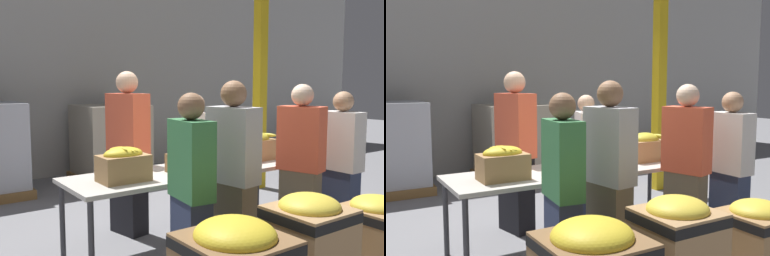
% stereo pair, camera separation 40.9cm
% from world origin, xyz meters
% --- Properties ---
extents(ground_plane, '(30.00, 30.00, 0.00)m').
position_xyz_m(ground_plane, '(0.00, 0.00, 0.00)').
color(ground_plane, gray).
extents(wall_back, '(16.00, 0.08, 4.00)m').
position_xyz_m(wall_back, '(0.00, 3.97, 2.00)').
color(wall_back, '#B7B7B2').
rests_on(wall_back, ground_plane).
extents(sorting_table, '(2.61, 0.81, 0.78)m').
position_xyz_m(sorting_table, '(0.00, 0.00, 0.73)').
color(sorting_table, beige).
rests_on(sorting_table, ground_plane).
extents(banana_box_0, '(0.43, 0.29, 0.31)m').
position_xyz_m(banana_box_0, '(-0.82, -0.08, 0.93)').
color(banana_box_0, '#A37A4C').
rests_on(banana_box_0, sorting_table).
extents(banana_box_1, '(0.50, 0.30, 0.25)m').
position_xyz_m(banana_box_1, '(-0.07, -0.10, 0.90)').
color(banana_box_1, olive).
rests_on(banana_box_1, sorting_table).
extents(banana_box_2, '(0.43, 0.33, 0.32)m').
position_xyz_m(banana_box_2, '(0.89, 0.02, 0.93)').
color(banana_box_2, '#A37A4C').
rests_on(banana_box_2, sorting_table).
extents(volunteer_0, '(0.33, 0.45, 1.51)m').
position_xyz_m(volunteer_0, '(0.46, 0.58, 0.75)').
color(volunteer_0, '#2D3856').
rests_on(volunteer_0, ground_plane).
extents(volunteer_1, '(0.26, 0.45, 1.58)m').
position_xyz_m(volunteer_1, '(-0.60, -0.80, 0.78)').
color(volunteer_1, '#2D3856').
rests_on(volunteer_1, ground_plane).
extents(volunteer_2, '(0.33, 0.51, 1.77)m').
position_xyz_m(volunteer_2, '(-0.40, 0.65, 0.88)').
color(volunteer_2, black).
rests_on(volunteer_2, ground_plane).
extents(volunteer_3, '(0.21, 0.42, 1.56)m').
position_xyz_m(volunteer_3, '(1.33, -0.80, 0.78)').
color(volunteer_3, '#2D3856').
rests_on(volunteer_3, ground_plane).
extents(volunteer_4, '(0.34, 0.48, 1.64)m').
position_xyz_m(volunteer_4, '(0.84, -0.67, 0.81)').
color(volunteer_4, '#6B604C').
rests_on(volunteer_4, ground_plane).
extents(volunteer_5, '(0.29, 0.48, 1.67)m').
position_xyz_m(volunteer_5, '(-0.10, -0.73, 0.83)').
color(volunteer_5, '#6B604C').
rests_on(volunteer_5, ground_plane).
extents(donation_bin_1, '(0.52, 0.52, 0.87)m').
position_xyz_m(donation_bin_1, '(-0.09, -1.55, 0.46)').
color(donation_bin_1, tan).
rests_on(donation_bin_1, ground_plane).
extents(donation_bin_2, '(0.51, 0.51, 0.72)m').
position_xyz_m(donation_bin_2, '(0.77, -1.55, 0.38)').
color(donation_bin_2, '#A37A4C').
rests_on(donation_bin_2, ground_plane).
extents(support_pillar, '(0.16, 0.16, 4.00)m').
position_xyz_m(support_pillar, '(2.20, 1.30, 2.00)').
color(support_pillar, gold).
rests_on(support_pillar, ground_plane).
extents(pallet_stack_1, '(1.14, 1.14, 1.28)m').
position_xyz_m(pallet_stack_1, '(0.51, 3.09, 0.63)').
color(pallet_stack_1, olive).
rests_on(pallet_stack_1, ground_plane).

